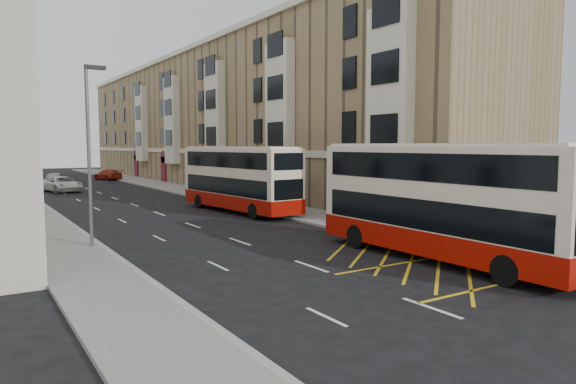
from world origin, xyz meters
TOP-DOWN VIEW (x-y plane):
  - ground at (0.00, 0.00)m, footprint 200.00×200.00m
  - pavement_right at (8.00, 30.00)m, footprint 4.00×120.00m
  - pavement_left at (-7.50, 30.00)m, footprint 3.00×120.00m
  - kerb_right at (6.00, 30.00)m, footprint 0.25×120.00m
  - kerb_left at (-6.00, 30.00)m, footprint 0.25×120.00m
  - road_markings at (0.00, 45.00)m, footprint 10.00×110.00m
  - terrace_right at (14.88, 45.38)m, footprint 10.75×79.00m
  - bus_shelter at (8.34, -0.39)m, footprint 1.65×4.25m
  - guard_railing at (6.25, 5.75)m, footprint 0.06×6.56m
  - street_lamp_near at (-6.35, 12.00)m, footprint 0.93×0.18m
  - street_lamp_far at (-6.35, 42.00)m, footprint 0.93×0.18m
  - double_decker_front at (5.00, 2.02)m, footprint 2.77×11.85m
  - double_decker_rear at (5.00, 19.85)m, footprint 3.57×11.56m
  - pedestrian_near at (7.72, 1.36)m, footprint 0.83×0.80m
  - pedestrian_mid at (9.37, 1.41)m, footprint 0.97×0.81m
  - pedestrian_far at (6.48, 6.96)m, footprint 1.15×1.03m
  - white_van at (-2.90, 43.18)m, footprint 3.71×5.89m
  - car_silver at (-2.50, 50.88)m, footprint 3.11×5.05m
  - car_dark at (-5.20, 68.62)m, footprint 2.98×4.59m
  - car_red at (5.20, 58.61)m, footprint 3.25×5.25m

SIDE VIEW (x-z plane):
  - ground at x=0.00m, z-range 0.00..0.00m
  - road_markings at x=0.00m, z-range 0.00..0.01m
  - pavement_right at x=8.00m, z-range 0.00..0.15m
  - pavement_left at x=-7.50m, z-range 0.00..0.15m
  - kerb_right at x=6.00m, z-range 0.00..0.15m
  - kerb_left at x=-6.00m, z-range 0.00..0.15m
  - car_red at x=5.20m, z-range 0.00..1.42m
  - car_dark at x=-5.20m, z-range 0.00..1.43m
  - white_van at x=-2.90m, z-range 0.00..1.52m
  - car_silver at x=-2.50m, z-range 0.00..1.61m
  - guard_railing at x=6.25m, z-range 0.35..1.36m
  - pedestrian_mid at x=9.37m, z-range 0.15..1.94m
  - pedestrian_far at x=6.48m, z-range 0.15..2.03m
  - pedestrian_near at x=7.72m, z-range 0.15..2.06m
  - bus_shelter at x=8.34m, z-range 0.79..3.49m
  - double_decker_rear at x=5.00m, z-range 0.04..4.58m
  - double_decker_front at x=5.00m, z-range 0.04..4.76m
  - street_lamp_near at x=-6.35m, z-range 0.64..8.64m
  - street_lamp_far at x=-6.35m, z-range 0.64..8.64m
  - terrace_right at x=14.88m, z-range -0.10..15.15m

